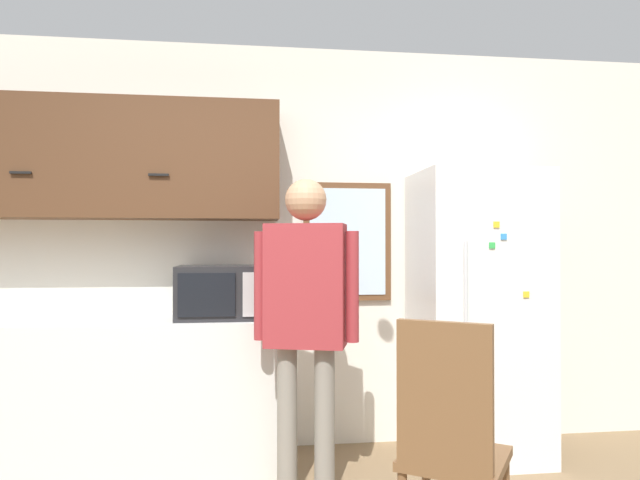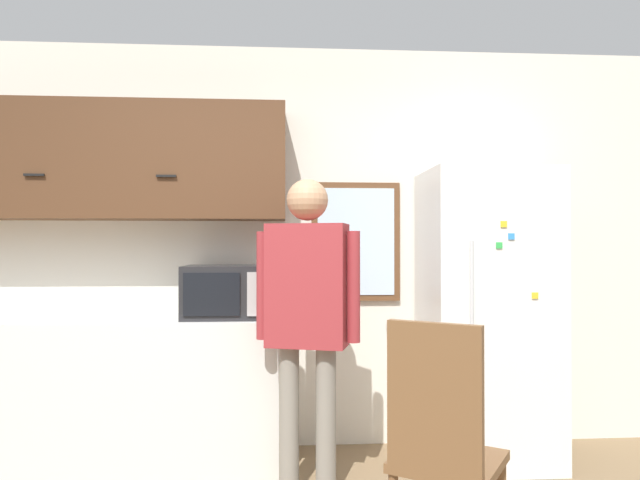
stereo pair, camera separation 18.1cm
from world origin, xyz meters
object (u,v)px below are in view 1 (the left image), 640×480
Objects in this scene: refrigerator at (477,314)px; chair at (450,438)px; microwave at (216,292)px; person at (306,301)px.

refrigerator is 1.74× the size of chair.
person reaches higher than microwave.
microwave is 0.44× the size of chair.
microwave is 1.67m from refrigerator.
refrigerator is at bearing -83.33° from chair.
refrigerator reaches higher than person.
person is 1.63× the size of chair.
microwave is at bearing -18.53° from chair.
microwave is 0.69m from person.
microwave is 0.27× the size of person.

